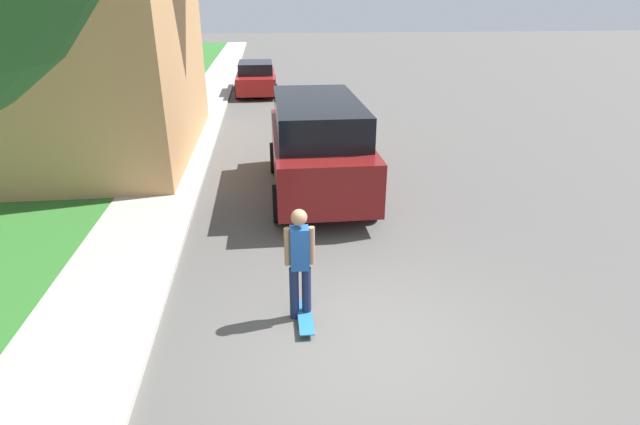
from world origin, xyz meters
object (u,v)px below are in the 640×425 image
(car_down_street, at_px, (256,78))
(skateboard, at_px, (305,318))
(suv_parked, at_px, (318,144))
(skateboarder, at_px, (300,260))

(car_down_street, bearing_deg, skateboard, -87.42)
(suv_parked, bearing_deg, skateboarder, -98.70)
(suv_parked, height_order, skateboarder, suv_parked)
(skateboarder, bearing_deg, suv_parked, 81.30)
(suv_parked, relative_size, skateboarder, 3.03)
(suv_parked, xyz_separation_m, skateboard, (-0.70, -5.06, -1.06))
(suv_parked, distance_m, skateboard, 5.22)
(skateboarder, bearing_deg, skateboard, -71.26)
(suv_parked, distance_m, skateboarder, 4.98)
(car_down_street, bearing_deg, suv_parked, -83.36)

